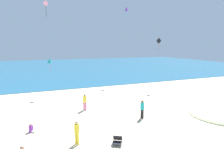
{
  "coord_description": "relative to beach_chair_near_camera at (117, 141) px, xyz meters",
  "views": [
    {
      "loc": [
        -5.17,
        -4.8,
        6.25
      ],
      "look_at": [
        0.0,
        8.06,
        4.15
      ],
      "focal_mm": 30.98,
      "sensor_mm": 36.0,
      "label": 1
    }
  ],
  "objects": [
    {
      "name": "ground_plane",
      "position": [
        0.56,
        4.26,
        -0.25
      ],
      "size": [
        120.0,
        120.0,
        0.0
      ],
      "primitive_type": "plane",
      "color": "beige"
    },
    {
      "name": "ocean_water",
      "position": [
        0.56,
        46.8,
        -0.23
      ],
      "size": [
        120.0,
        60.0,
        0.05
      ],
      "primitive_type": "cube",
      "color": "#236084",
      "rests_on": "ground_plane"
    },
    {
      "name": "beach_chair_near_camera",
      "position": [
        0.0,
        0.0,
        0.0
      ],
      "size": [
        0.83,
        0.85,
        0.55
      ],
      "rotation": [
        0.0,
        0.0,
        4.16
      ],
      "color": "black",
      "rests_on": "ground_plane"
    },
    {
      "name": "person_2",
      "position": [
        -2.38,
        0.98,
        0.65
      ],
      "size": [
        0.42,
        0.42,
        1.56
      ],
      "rotation": [
        0.0,
        0.0,
        0.48
      ],
      "color": "yellow",
      "rests_on": "ground_plane"
    },
    {
      "name": "person_4",
      "position": [
        -0.3,
        7.24,
        0.67
      ],
      "size": [
        0.44,
        0.44,
        1.6
      ],
      "rotation": [
        0.0,
        0.0,
        0.97
      ],
      "color": "#D8599E",
      "rests_on": "ground_plane"
    },
    {
      "name": "person_5",
      "position": [
        3.76,
        3.3,
        0.67
      ],
      "size": [
        0.38,
        0.38,
        1.6
      ],
      "rotation": [
        0.0,
        0.0,
        0.22
      ],
      "color": "black",
      "rests_on": "ground_plane"
    },
    {
      "name": "person_6",
      "position": [
        -5.1,
        3.96,
        -0.01
      ],
      "size": [
        0.58,
        0.53,
        0.65
      ],
      "rotation": [
        0.0,
        0.0,
        5.65
      ],
      "color": "purple",
      "rests_on": "ground_plane"
    },
    {
      "name": "kite_purple",
      "position": [
        10.47,
        20.37,
        12.17
      ],
      "size": [
        0.91,
        0.88,
        1.84
      ],
      "rotation": [
        0.0,
        0.0,
        4.09
      ],
      "color": "purple"
    },
    {
      "name": "kite_teal",
      "position": [
        -2.9,
        13.76,
        4.16
      ],
      "size": [
        0.69,
        0.56,
        1.62
      ],
      "rotation": [
        0.0,
        0.0,
        4.62
      ],
      "color": "#1EADAD"
    },
    {
      "name": "kite_black",
      "position": [
        12.13,
        13.04,
        6.59
      ],
      "size": [
        0.27,
        0.86,
        1.7
      ],
      "rotation": [
        0.0,
        0.0,
        1.9
      ],
      "color": "black"
    },
    {
      "name": "kite_pink",
      "position": [
        -3.2,
        11.4,
        10.22
      ],
      "size": [
        0.54,
        0.38,
        1.65
      ],
      "rotation": [
        0.0,
        0.0,
        3.57
      ],
      "color": "pink"
    }
  ]
}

